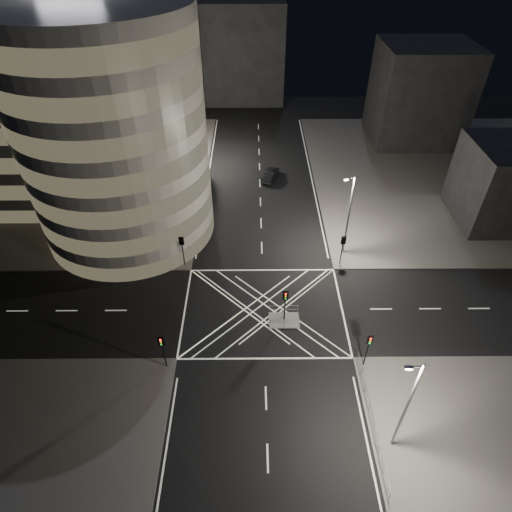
{
  "coord_description": "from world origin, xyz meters",
  "views": [
    {
      "loc": [
        -0.98,
        -29.63,
        32.25
      ],
      "look_at": [
        -0.73,
        4.92,
        3.0
      ],
      "focal_mm": 30.0,
      "sensor_mm": 36.0,
      "label": 1
    }
  ],
  "objects_px": {
    "traffic_signal_island": "(285,300)",
    "street_lamp_right_near": "(406,405)",
    "street_lamp_right_far": "(348,214)",
    "sedan": "(270,175)",
    "traffic_signal_nl": "(162,346)",
    "traffic_signal_nr": "(369,345)",
    "street_lamp_left_near": "(180,200)",
    "street_lamp_left_far": "(196,133)",
    "traffic_signal_fr": "(343,245)",
    "central_island": "(284,320)",
    "traffic_signal_fl": "(182,246)"
  },
  "relations": [
    {
      "from": "traffic_signal_island",
      "to": "street_lamp_right_near",
      "type": "distance_m",
      "value": 14.78
    },
    {
      "from": "traffic_signal_island",
      "to": "traffic_signal_nl",
      "type": "bearing_deg",
      "value": -153.86
    },
    {
      "from": "central_island",
      "to": "traffic_signal_island",
      "type": "relative_size",
      "value": 0.75
    },
    {
      "from": "traffic_signal_fl",
      "to": "street_lamp_left_far",
      "type": "height_order",
      "value": "street_lamp_left_far"
    },
    {
      "from": "traffic_signal_nl",
      "to": "traffic_signal_nr",
      "type": "height_order",
      "value": "same"
    },
    {
      "from": "street_lamp_right_far",
      "to": "central_island",
      "type": "bearing_deg",
      "value": -125.3
    },
    {
      "from": "traffic_signal_nr",
      "to": "street_lamp_right_near",
      "type": "height_order",
      "value": "street_lamp_right_near"
    },
    {
      "from": "traffic_signal_fr",
      "to": "street_lamp_left_near",
      "type": "bearing_deg",
      "value": 164.08
    },
    {
      "from": "street_lamp_left_near",
      "to": "sedan",
      "type": "relative_size",
      "value": 2.21
    },
    {
      "from": "traffic_signal_nl",
      "to": "traffic_signal_island",
      "type": "bearing_deg",
      "value": 26.14
    },
    {
      "from": "traffic_signal_nr",
      "to": "traffic_signal_nl",
      "type": "bearing_deg",
      "value": 180.0
    },
    {
      "from": "traffic_signal_fl",
      "to": "sedan",
      "type": "relative_size",
      "value": 0.88
    },
    {
      "from": "traffic_signal_island",
      "to": "street_lamp_right_near",
      "type": "height_order",
      "value": "street_lamp_right_near"
    },
    {
      "from": "traffic_signal_fl",
      "to": "street_lamp_right_near",
      "type": "relative_size",
      "value": 0.4
    },
    {
      "from": "traffic_signal_fl",
      "to": "street_lamp_right_near",
      "type": "xyz_separation_m",
      "value": [
        18.24,
        -20.8,
        2.63
      ]
    },
    {
      "from": "street_lamp_left_near",
      "to": "sedan",
      "type": "xyz_separation_m",
      "value": [
        10.94,
        14.15,
        -4.79
      ]
    },
    {
      "from": "street_lamp_left_near",
      "to": "street_lamp_right_far",
      "type": "xyz_separation_m",
      "value": [
        18.87,
        -3.0,
        0.0
      ]
    },
    {
      "from": "central_island",
      "to": "street_lamp_right_far",
      "type": "height_order",
      "value": "street_lamp_right_far"
    },
    {
      "from": "central_island",
      "to": "street_lamp_left_near",
      "type": "height_order",
      "value": "street_lamp_left_near"
    },
    {
      "from": "central_island",
      "to": "traffic_signal_nl",
      "type": "distance_m",
      "value": 12.36
    },
    {
      "from": "traffic_signal_nl",
      "to": "traffic_signal_fr",
      "type": "height_order",
      "value": "same"
    },
    {
      "from": "central_island",
      "to": "street_lamp_left_far",
      "type": "xyz_separation_m",
      "value": [
        -11.44,
        31.5,
        5.47
      ]
    },
    {
      "from": "sedan",
      "to": "street_lamp_left_far",
      "type": "bearing_deg",
      "value": -0.04
    },
    {
      "from": "traffic_signal_nr",
      "to": "sedan",
      "type": "height_order",
      "value": "traffic_signal_nr"
    },
    {
      "from": "traffic_signal_nl",
      "to": "traffic_signal_island",
      "type": "distance_m",
      "value": 12.03
    },
    {
      "from": "street_lamp_right_far",
      "to": "sedan",
      "type": "relative_size",
      "value": 2.21
    },
    {
      "from": "street_lamp_right_far",
      "to": "street_lamp_left_far",
      "type": "bearing_deg",
      "value": 131.94
    },
    {
      "from": "traffic_signal_nl",
      "to": "traffic_signal_fr",
      "type": "xyz_separation_m",
      "value": [
        17.6,
        13.6,
        0.0
      ]
    },
    {
      "from": "street_lamp_right_near",
      "to": "sedan",
      "type": "bearing_deg",
      "value": 101.18
    },
    {
      "from": "street_lamp_left_far",
      "to": "traffic_signal_island",
      "type": "bearing_deg",
      "value": -70.05
    },
    {
      "from": "central_island",
      "to": "sedan",
      "type": "height_order",
      "value": "sedan"
    },
    {
      "from": "central_island",
      "to": "traffic_signal_fl",
      "type": "bearing_deg",
      "value": 142.46
    },
    {
      "from": "central_island",
      "to": "street_lamp_left_far",
      "type": "height_order",
      "value": "street_lamp_left_far"
    },
    {
      "from": "traffic_signal_nl",
      "to": "street_lamp_right_far",
      "type": "relative_size",
      "value": 0.4
    },
    {
      "from": "central_island",
      "to": "sedan",
      "type": "distance_m",
      "value": 27.66
    },
    {
      "from": "central_island",
      "to": "street_lamp_left_far",
      "type": "bearing_deg",
      "value": 109.95
    },
    {
      "from": "traffic_signal_fr",
      "to": "traffic_signal_island",
      "type": "relative_size",
      "value": 1.0
    },
    {
      "from": "street_lamp_left_far",
      "to": "traffic_signal_fr",
      "type": "bearing_deg",
      "value": -51.83
    },
    {
      "from": "central_island",
      "to": "traffic_signal_fl",
      "type": "xyz_separation_m",
      "value": [
        -10.8,
        8.3,
        2.84
      ]
    },
    {
      "from": "traffic_signal_fr",
      "to": "street_lamp_right_far",
      "type": "xyz_separation_m",
      "value": [
        0.64,
        2.2,
        2.63
      ]
    },
    {
      "from": "central_island",
      "to": "traffic_signal_fl",
      "type": "height_order",
      "value": "traffic_signal_fl"
    },
    {
      "from": "street_lamp_right_near",
      "to": "traffic_signal_nl",
      "type": "bearing_deg",
      "value": 158.45
    },
    {
      "from": "traffic_signal_fr",
      "to": "street_lamp_left_near",
      "type": "height_order",
      "value": "street_lamp_left_near"
    },
    {
      "from": "traffic_signal_nl",
      "to": "street_lamp_right_far",
      "type": "distance_m",
      "value": 24.27
    },
    {
      "from": "traffic_signal_fr",
      "to": "street_lamp_right_near",
      "type": "distance_m",
      "value": 20.97
    },
    {
      "from": "traffic_signal_nr",
      "to": "traffic_signal_island",
      "type": "bearing_deg",
      "value": 142.07
    },
    {
      "from": "street_lamp_right_near",
      "to": "street_lamp_left_far",
      "type": "bearing_deg",
      "value": 113.21
    },
    {
      "from": "street_lamp_left_near",
      "to": "street_lamp_right_far",
      "type": "relative_size",
      "value": 1.0
    },
    {
      "from": "central_island",
      "to": "street_lamp_left_near",
      "type": "bearing_deg",
      "value": 130.27
    },
    {
      "from": "traffic_signal_fl",
      "to": "street_lamp_right_far",
      "type": "distance_m",
      "value": 18.55
    }
  ]
}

